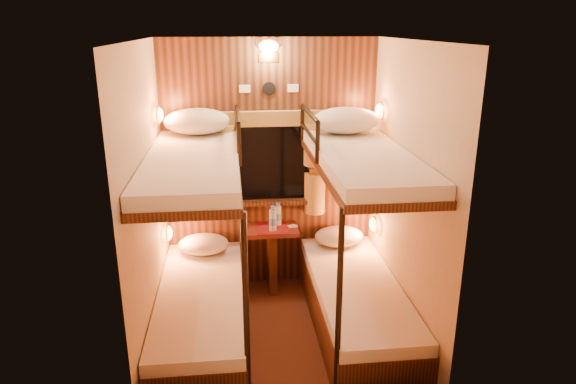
{
  "coord_description": "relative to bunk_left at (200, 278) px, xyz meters",
  "views": [
    {
      "loc": [
        -0.35,
        -3.7,
        2.51
      ],
      "look_at": [
        0.08,
        0.15,
        1.24
      ],
      "focal_mm": 32.0,
      "sensor_mm": 36.0,
      "label": 1
    }
  ],
  "objects": [
    {
      "name": "pillow_lower_left",
      "position": [
        -0.0,
        0.7,
        -0.01
      ],
      "size": [
        0.47,
        0.33,
        0.18
      ],
      "primitive_type": "ellipsoid",
      "color": "silver",
      "rests_on": "bunk_left"
    },
    {
      "name": "curtains",
      "position": [
        0.65,
        0.9,
        0.71
      ],
      "size": [
        1.1,
        0.22,
        1.0
      ],
      "color": "olive",
      "rests_on": "back_panel"
    },
    {
      "name": "ceiling",
      "position": [
        0.65,
        -0.07,
        1.84
      ],
      "size": [
        2.1,
        2.1,
        0.0
      ],
      "primitive_type": "plane",
      "rotation": [
        3.14,
        0.0,
        0.0
      ],
      "color": "silver",
      "rests_on": "wall_back"
    },
    {
      "name": "back_panel",
      "position": [
        0.65,
        0.97,
        0.64
      ],
      "size": [
        2.0,
        0.03,
        2.4
      ],
      "primitive_type": "cube",
      "color": "black",
      "rests_on": "floor"
    },
    {
      "name": "reading_lamps",
      "position": [
        0.65,
        0.63,
        0.68
      ],
      "size": [
        2.0,
        0.2,
        1.25
      ],
      "color": "orange",
      "rests_on": "wall_left"
    },
    {
      "name": "bunk_left",
      "position": [
        0.0,
        0.0,
        0.0
      ],
      "size": [
        0.72,
        1.9,
        1.82
      ],
      "color": "black",
      "rests_on": "floor"
    },
    {
      "name": "sachet_b",
      "position": [
        0.85,
        0.8,
        0.09
      ],
      "size": [
        0.09,
        0.08,
        0.01
      ],
      "primitive_type": "cube",
      "rotation": [
        0.0,
        0.0,
        0.3
      ],
      "color": "silver",
      "rests_on": "table"
    },
    {
      "name": "pillow_upper_left",
      "position": [
        -0.0,
        0.73,
        1.14
      ],
      "size": [
        0.57,
        0.41,
        0.23
      ],
      "primitive_type": "ellipsoid",
      "color": "silver",
      "rests_on": "bunk_left"
    },
    {
      "name": "wall_front",
      "position": [
        0.65,
        -1.12,
        0.64
      ],
      "size": [
        2.4,
        0.0,
        2.4
      ],
      "primitive_type": "plane",
      "rotation": [
        -1.57,
        0.0,
        0.0
      ],
      "color": "#C6B293",
      "rests_on": "floor"
    },
    {
      "name": "wall_left",
      "position": [
        -0.35,
        -0.07,
        0.64
      ],
      "size": [
        0.0,
        2.4,
        2.4
      ],
      "primitive_type": "plane",
      "rotation": [
        1.57,
        0.0,
        1.57
      ],
      "color": "#C6B293",
      "rests_on": "floor"
    },
    {
      "name": "pillow_lower_right",
      "position": [
        1.3,
        0.74,
        -0.01
      ],
      "size": [
        0.47,
        0.34,
        0.19
      ],
      "primitive_type": "ellipsoid",
      "color": "silver",
      "rests_on": "bunk_right"
    },
    {
      "name": "back_fixtures",
      "position": [
        0.65,
        0.93,
        1.69
      ],
      "size": [
        0.54,
        0.09,
        0.48
      ],
      "color": "black",
      "rests_on": "back_panel"
    },
    {
      "name": "window",
      "position": [
        0.65,
        0.94,
        0.62
      ],
      "size": [
        1.0,
        0.12,
        0.79
      ],
      "color": "black",
      "rests_on": "back_panel"
    },
    {
      "name": "pillow_upper_right",
      "position": [
        1.3,
        0.63,
        1.14
      ],
      "size": [
        0.59,
        0.42,
        0.23
      ],
      "primitive_type": "ellipsoid",
      "color": "silver",
      "rests_on": "bunk_right"
    },
    {
      "name": "bottle_right",
      "position": [
        0.71,
        0.85,
        0.19
      ],
      "size": [
        0.07,
        0.07,
        0.23
      ],
      "rotation": [
        0.0,
        0.0,
        -0.28
      ],
      "color": "#99BFE5",
      "rests_on": "table"
    },
    {
      "name": "wall_right",
      "position": [
        1.65,
        -0.07,
        0.64
      ],
      "size": [
        0.0,
        2.4,
        2.4
      ],
      "primitive_type": "plane",
      "rotation": [
        1.57,
        0.0,
        -1.57
      ],
      "color": "#C6B293",
      "rests_on": "floor"
    },
    {
      "name": "bottle_left",
      "position": [
        0.65,
        0.72,
        0.2
      ],
      "size": [
        0.07,
        0.07,
        0.25
      ],
      "rotation": [
        0.0,
        0.0,
        0.12
      ],
      "color": "#99BFE5",
      "rests_on": "table"
    },
    {
      "name": "bunk_right",
      "position": [
        1.3,
        0.0,
        0.0
      ],
      "size": [
        0.72,
        1.9,
        1.82
      ],
      "color": "black",
      "rests_on": "floor"
    },
    {
      "name": "table",
      "position": [
        0.65,
        0.78,
        -0.14
      ],
      "size": [
        0.5,
        0.34,
        0.66
      ],
      "color": "#5B2314",
      "rests_on": "floor"
    },
    {
      "name": "sachet_a",
      "position": [
        0.86,
        0.8,
        0.09
      ],
      "size": [
        0.08,
        0.06,
        0.01
      ],
      "primitive_type": "cube",
      "rotation": [
        0.0,
        0.0,
        -0.05
      ],
      "color": "silver",
      "rests_on": "table"
    },
    {
      "name": "wall_back",
      "position": [
        0.65,
        0.98,
        0.64
      ],
      "size": [
        2.4,
        0.0,
        2.4
      ],
      "primitive_type": "plane",
      "rotation": [
        1.57,
        0.0,
        0.0
      ],
      "color": "#C6B293",
      "rests_on": "floor"
    },
    {
      "name": "floor",
      "position": [
        0.65,
        -0.07,
        -0.56
      ],
      "size": [
        2.1,
        2.1,
        0.0
      ],
      "primitive_type": "plane",
      "color": "#3A1B0F",
      "rests_on": "ground"
    }
  ]
}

